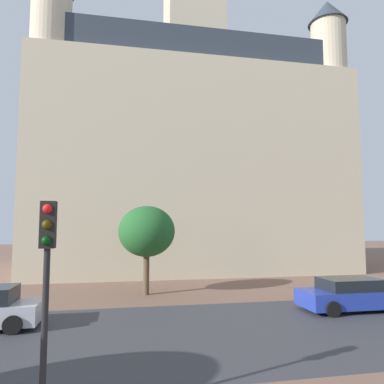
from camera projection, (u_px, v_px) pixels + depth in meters
ground_plane at (197, 325)px, 13.44m from camera, size 120.00×120.00×0.00m
street_asphalt_strip at (203, 332)px, 12.52m from camera, size 120.00×8.45×0.00m
landmark_building at (188, 154)px, 32.57m from camera, size 25.02×15.05×34.98m
car_blue at (350, 295)px, 15.76m from camera, size 4.42×2.09×1.38m
traffic_light_pole at (47, 266)px, 6.80m from camera, size 0.28×0.34×4.18m
tree_curb_far at (147, 232)px, 19.46m from camera, size 3.05×3.05×4.74m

